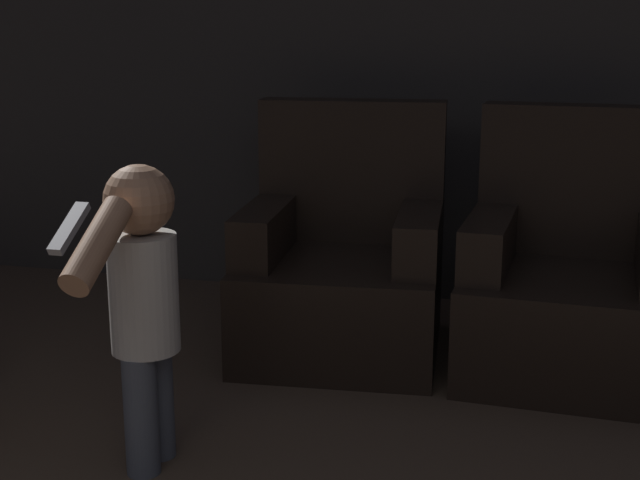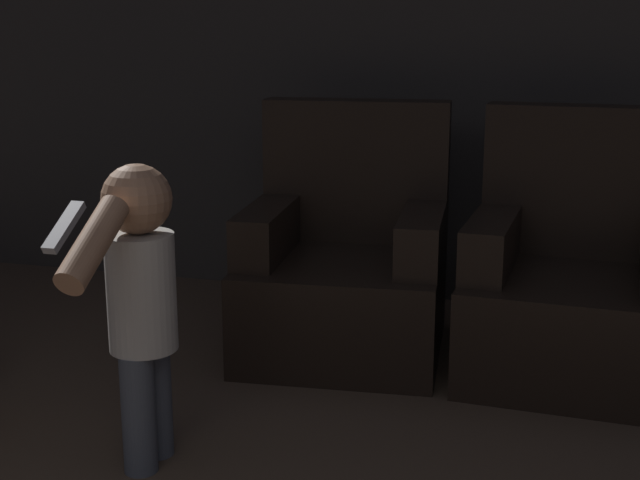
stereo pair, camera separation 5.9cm
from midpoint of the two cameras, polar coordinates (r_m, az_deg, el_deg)
wall_back at (r=4.18m, az=8.39°, el=13.62°), size 8.40×0.05×2.60m
armchair_left at (r=3.61m, az=2.17°, el=-1.80°), size 0.84×0.85×0.99m
armchair_right at (r=3.52m, az=16.43°, el=-2.79°), size 0.81×0.83×0.99m
person_toddler at (r=2.63m, az=-10.82°, el=-3.35°), size 0.20×0.63×0.92m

